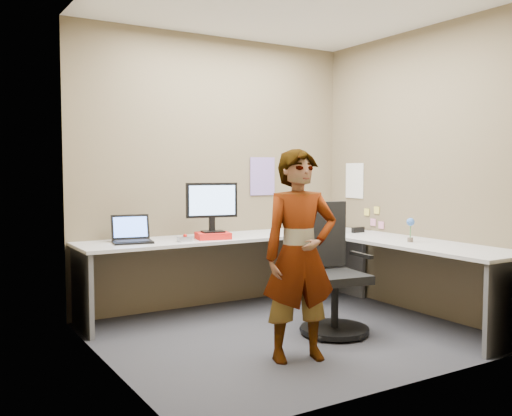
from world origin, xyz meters
TOP-DOWN VIEW (x-y plane):
  - ground at (0.00, 0.00)m, footprint 3.00×3.00m
  - wall_back at (0.00, 1.30)m, footprint 3.00×0.00m
  - wall_right at (1.50, 0.00)m, footprint 0.00×2.70m
  - wall_left at (-1.50, 0.00)m, footprint 0.00×2.70m
  - ceiling at (0.00, 0.00)m, footprint 3.00×3.00m
  - desk at (0.44, 0.39)m, footprint 2.98×2.58m
  - paper_ream at (-0.26, 0.85)m, footprint 0.34×0.28m
  - monitor at (-0.26, 0.87)m, footprint 0.48×0.18m
  - laptop at (-0.99, 1.01)m, footprint 0.38×0.33m
  - trackball_mouse at (-0.57, 0.81)m, footprint 0.12×0.08m
  - origami at (-0.37, 0.83)m, footprint 0.10×0.10m
  - stapler at (1.24, 0.55)m, footprint 0.15×0.05m
  - flower at (1.13, -0.26)m, footprint 0.07×0.07m
  - calendar_purple at (0.55, 1.29)m, footprint 0.30×0.01m
  - calendar_white at (1.49, 0.90)m, footprint 0.01×0.28m
  - sticky_note_a at (1.49, 0.55)m, footprint 0.01×0.07m
  - sticky_note_b at (1.49, 0.60)m, footprint 0.01×0.07m
  - sticky_note_c at (1.49, 0.48)m, footprint 0.01×0.07m
  - sticky_note_d at (1.49, 0.70)m, footprint 0.01×0.07m
  - office_chair at (0.35, -0.13)m, footprint 0.59×0.57m
  - person at (-0.27, -0.54)m, footprint 0.63×0.49m

SIDE VIEW (x-z plane):
  - ground at x=0.00m, z-range 0.00..0.00m
  - office_chair at x=0.35m, z-range -0.10..0.98m
  - desk at x=0.44m, z-range 0.22..0.95m
  - trackball_mouse at x=-0.57m, z-range 0.72..0.79m
  - stapler at x=1.24m, z-range 0.73..0.78m
  - origami at x=-0.37m, z-range 0.73..0.79m
  - paper_ream at x=-0.26m, z-range 0.73..0.79m
  - person at x=-0.27m, z-range 0.00..1.52m
  - laptop at x=-0.99m, z-range 0.67..0.91m
  - sticky_note_c at x=1.49m, z-range 0.76..0.84m
  - sticky_note_b at x=1.49m, z-range 0.78..0.86m
  - flower at x=1.13m, z-range 0.77..0.98m
  - sticky_note_d at x=1.49m, z-range 0.88..0.96m
  - sticky_note_a at x=1.49m, z-range 0.91..0.99m
  - monitor at x=-0.26m, z-range 0.83..1.29m
  - calendar_white at x=1.49m, z-range 1.06..1.44m
  - calendar_purple at x=0.55m, z-range 1.10..1.50m
  - wall_back at x=0.00m, z-range -0.15..2.85m
  - wall_right at x=1.50m, z-range 0.00..2.70m
  - wall_left at x=-1.50m, z-range 0.00..2.70m
  - ceiling at x=0.00m, z-range 2.70..2.70m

